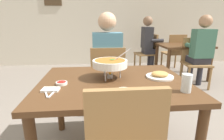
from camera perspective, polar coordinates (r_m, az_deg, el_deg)
cafe_rear_partition at (r=5.06m, az=-3.94°, el=18.95°), size 10.00×0.10×3.00m
dining_table_main at (r=1.52m, az=0.53°, el=-6.92°), size 1.23×0.97×0.72m
chair_diner_main at (r=2.29m, az=-1.47°, el=-2.12°), size 0.44×0.44×0.90m
diner_main at (r=2.26m, az=-1.57°, el=3.84°), size 0.40×0.45×1.31m
curry_bowl at (r=1.52m, az=-0.65°, el=2.05°), size 0.33×0.30×0.26m
rice_plate at (r=1.18m, az=3.93°, el=-7.58°), size 0.24×0.24×0.06m
appetizer_plate at (r=1.62m, az=15.23°, el=-1.65°), size 0.24×0.24×0.06m
sauce_dish at (r=1.45m, az=-16.01°, el=-4.08°), size 0.09×0.09×0.02m
napkin_folded at (r=1.35m, az=-19.28°, el=-6.01°), size 0.13×0.09×0.02m
fork_utensil at (r=1.31m, az=-20.62°, el=-6.97°), size 0.07×0.16×0.01m
spoon_utensil at (r=1.30m, az=-18.48°, el=-6.98°), size 0.04×0.17×0.01m
drink_glass at (r=1.35m, az=22.99°, el=-4.18°), size 0.07×0.07×0.13m
dining_table_far at (r=4.08m, az=21.92°, el=5.91°), size 1.00×0.80×0.72m
chair_bg_left at (r=4.38m, az=11.83°, el=6.18°), size 0.49×0.49×0.90m
chair_bg_middle at (r=3.67m, az=25.13°, el=3.21°), size 0.49×0.49×0.90m
chair_bg_right at (r=4.53m, az=19.65°, el=5.90°), size 0.46×0.46×0.90m
patron_bg_left at (r=4.31m, az=11.72°, el=9.20°), size 0.45×0.40×1.31m
patron_bg_middle at (r=3.56m, az=26.82°, el=6.55°), size 0.40×0.45×1.31m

